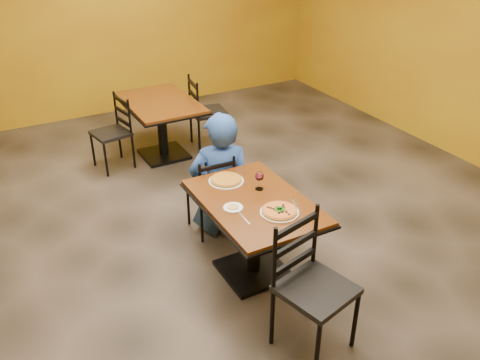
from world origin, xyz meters
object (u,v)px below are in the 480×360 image
chair_second_right (209,112)px  chair_main_near (316,290)px  table_second (161,116)px  plate_main (279,212)px  table_main (254,220)px  pizza_main (280,211)px  wine_glass (259,180)px  side_plate (233,208)px  pizza_far (226,179)px  chair_second_left (111,134)px  diner (220,173)px  plate_far (226,181)px  chair_main_far (210,192)px

chair_second_right → chair_main_near: bearing=174.5°
table_second → plate_main: bearing=-91.6°
table_main → chair_second_right: 2.74m
pizza_main → wine_glass: bearing=82.8°
pizza_main → side_plate: (-0.29, 0.24, -0.02)m
pizza_far → chair_second_left: bearing=101.1°
table_main → diner: bearing=84.5°
chair_second_left → pizza_far: (0.44, -2.22, 0.32)m
chair_main_near → plate_far: 1.35m
chair_main_far → plate_far: bearing=87.2°
table_second → chair_second_left: 0.67m
chair_second_right → table_main: bearing=170.7°
chair_second_left → table_second: bearing=80.0°
table_second → diner: (-0.08, -1.83, 0.06)m
plate_main → wine_glass: (0.05, 0.40, 0.08)m
chair_second_right → plate_main: 2.98m
plate_far → wine_glass: size_ratio=1.72×
table_main → wine_glass: bearing=47.8°
pizza_main → plate_far: bearing=101.7°
table_second → pizza_main: (-0.08, -2.88, 0.21)m
side_plate → wine_glass: (0.34, 0.16, 0.08)m
table_main → plate_main: 0.34m
chair_second_left → pizza_far: chair_second_left is taller
chair_second_right → wine_glass: bearing=172.4°
chair_second_right → pizza_far: 2.41m
plate_main → pizza_far: bearing=101.7°
pizza_far → side_plate: pizza_far is taller
chair_second_left → side_plate: bearing=-3.9°
chair_second_left → side_plate: 2.67m
diner → pizza_main: 1.06m
pizza_far → side_plate: bearing=-110.0°
table_main → plate_far: (-0.06, 0.39, 0.20)m
chair_second_right → diner: (-0.74, -1.83, 0.14)m
chair_main_near → table_second: bearing=72.8°
plate_far → pizza_far: bearing=-90.0°
chair_main_far → chair_second_right: (0.84, 1.81, 0.06)m
diner → chair_main_near: bearing=104.3°
plate_far → table_main: bearing=-81.2°
chair_main_near → pizza_main: chair_main_near is taller
side_plate → pizza_far: bearing=70.0°
chair_second_left → pizza_far: 2.29m
plate_far → wine_glass: wine_glass is taller
chair_main_far → wine_glass: size_ratio=4.72×
plate_main → plate_far: 0.67m
wine_glass → plate_far: bearing=126.2°
pizza_main → chair_main_far: bearing=95.6°
chair_second_left → plate_main: size_ratio=2.88×
pizza_main → side_plate: pizza_main is taller
diner → plate_main: size_ratio=3.99×
chair_main_near → diner: size_ratio=0.84×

